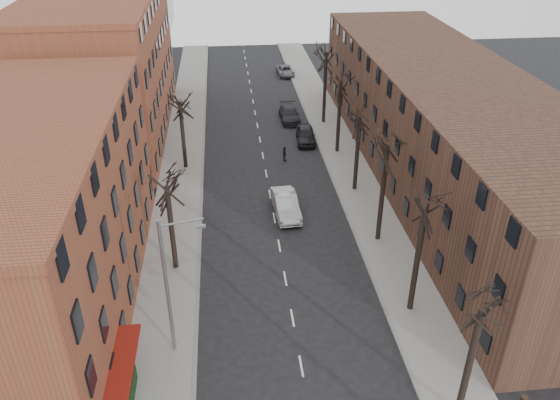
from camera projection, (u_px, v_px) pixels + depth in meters
name	position (u px, v px, depth m)	size (l,w,h in m)	color
sidewalk_left	(182.00, 163.00, 53.43)	(4.00, 90.00, 0.15)	gray
sidewalk_right	(343.00, 155.00, 54.88)	(4.00, 90.00, 0.15)	gray
building_left_near	(21.00, 227.00, 32.52)	(12.00, 26.00, 12.00)	brown
building_left_far	(103.00, 69.00, 56.99)	(12.00, 28.00, 14.00)	brown
building_right	(445.00, 126.00, 48.84)	(12.00, 50.00, 10.00)	#4C3023
tree_right_b	(409.00, 309.00, 35.09)	(5.20, 5.20, 10.80)	black
tree_right_c	(377.00, 240.00, 41.97)	(5.20, 5.20, 11.60)	black
tree_right_d	(354.00, 190.00, 48.86)	(5.20, 5.20, 10.00)	black
tree_right_e	(337.00, 152.00, 55.75)	(5.20, 5.20, 10.80)	black
tree_right_f	(323.00, 123.00, 62.63)	(5.20, 5.20, 11.60)	black
tree_left_a	(176.00, 268.00, 38.87)	(5.20, 5.20, 9.50)	black
tree_left_b	(186.00, 168.00, 52.64)	(5.20, 5.20, 9.50)	black
streetlight	(169.00, 283.00, 29.53)	(2.45, 0.22, 9.03)	slate
silver_sedan	(286.00, 205.00, 44.89)	(1.82, 5.23, 1.72)	#B6B8BD
parked_car_near	(306.00, 135.00, 57.60)	(1.91, 4.74, 1.62)	black
parked_car_mid	(289.00, 114.00, 62.95)	(2.09, 5.15, 1.49)	black
parked_car_far	(285.00, 71.00, 78.02)	(2.13, 4.63, 1.29)	slate
pedestrian_crossing	(284.00, 154.00, 53.59)	(0.90, 0.38, 1.54)	black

